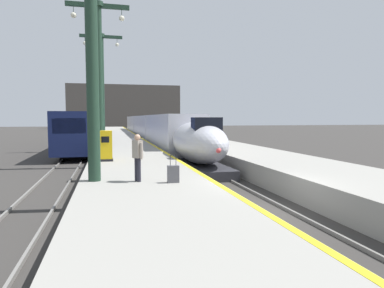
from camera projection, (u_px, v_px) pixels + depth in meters
name	position (u px, v px, depth m)	size (l,w,h in m)	color
ground_plane	(265.00, 211.00, 12.20)	(260.00, 260.00, 0.00)	#33302D
platform_left	(122.00, 145.00, 35.16)	(4.80, 110.00, 1.05)	gray
platform_right	(198.00, 144.00, 37.09)	(4.80, 110.00, 1.05)	gray
platform_left_safety_stripe	(144.00, 140.00, 35.66)	(0.20, 107.80, 0.01)	yellow
rail_main_left	(151.00, 147.00, 38.65)	(0.08, 110.00, 0.12)	slate
rail_main_right	(164.00, 147.00, 39.00)	(0.08, 110.00, 0.12)	slate
rail_secondary_left	(75.00, 148.00, 36.72)	(0.08, 110.00, 0.12)	slate
rail_secondary_right	(90.00, 148.00, 37.08)	(0.08, 110.00, 0.12)	slate
highspeed_train_main	(151.00, 128.00, 44.48)	(2.92, 57.79, 3.60)	silver
regional_train_adjacent	(85.00, 128.00, 41.96)	(2.85, 36.60, 3.80)	#141E4C
station_column_near	(92.00, 5.00, 11.91)	(4.00, 0.68, 10.21)	#1E3828
station_column_mid	(99.00, 63.00, 22.27)	(4.00, 0.68, 9.72)	#1E3828
station_column_far	(102.00, 78.00, 33.16)	(4.00, 0.68, 10.32)	#1E3828
passenger_near_edge	(138.00, 154.00, 12.16)	(0.38, 0.51, 1.69)	#23232D
rolling_suitcase	(173.00, 174.00, 11.99)	(0.40, 0.22, 0.98)	#4C4C51
ticket_machine_yellow	(105.00, 147.00, 17.99)	(0.76, 0.62, 1.60)	yellow
terminus_back_wall	(125.00, 106.00, 110.44)	(36.00, 2.00, 14.00)	#4C4742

